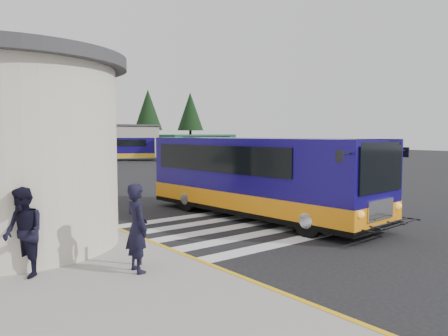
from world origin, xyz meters
TOP-DOWN VIEW (x-y plane):
  - ground at (0.00, 0.00)m, footprint 140.00×140.00m
  - curb_strip at (-4.05, 4.00)m, footprint 0.12×34.00m
  - crosswalk at (-0.50, -0.80)m, footprint 8.00×5.35m
  - depot_building at (6.00, 42.00)m, footprint 26.40×8.40m
  - tree_line at (6.29, 50.00)m, footprint 58.40×4.40m
  - transit_bus at (1.07, -0.06)m, footprint 3.71×10.28m
  - pedestrian_a at (-5.51, -3.39)m, footprint 0.48×0.70m
  - pedestrian_b at (-7.44, -2.26)m, footprint 0.87×1.01m
  - bollard at (-5.25, -2.98)m, footprint 0.09×0.09m
  - far_bus_a at (11.58, 34.87)m, footprint 8.76×6.03m
  - far_bus_b at (19.96, 30.37)m, footprint 10.13×4.13m

SIDE VIEW (x-z plane):
  - ground at x=0.00m, z-range 0.00..0.00m
  - crosswalk at x=-0.50m, z-range 0.00..0.01m
  - curb_strip at x=-4.05m, z-range 0.00..0.16m
  - bollard at x=-5.25m, z-range 0.15..1.20m
  - pedestrian_b at x=-7.44m, z-range 0.15..1.95m
  - pedestrian_a at x=-5.51m, z-range 0.15..2.00m
  - transit_bus at x=1.07m, z-range -0.06..2.80m
  - far_bus_a at x=11.58m, z-range 0.33..2.55m
  - far_bus_b at x=19.96m, z-range 0.38..2.92m
  - depot_building at x=6.00m, z-range 0.01..4.21m
  - tree_line at x=6.29m, z-range 1.77..11.77m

